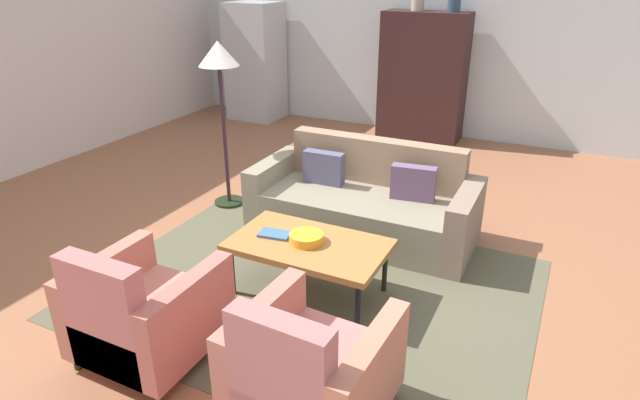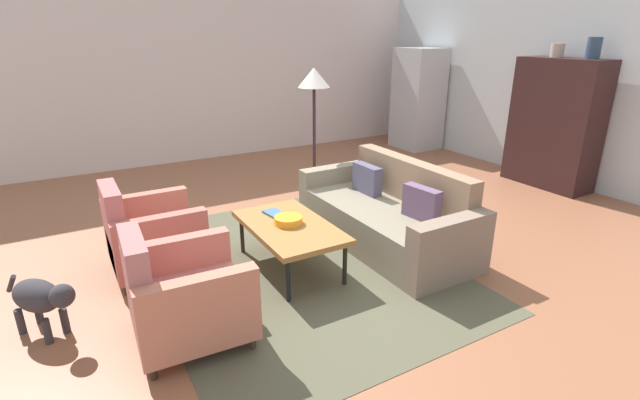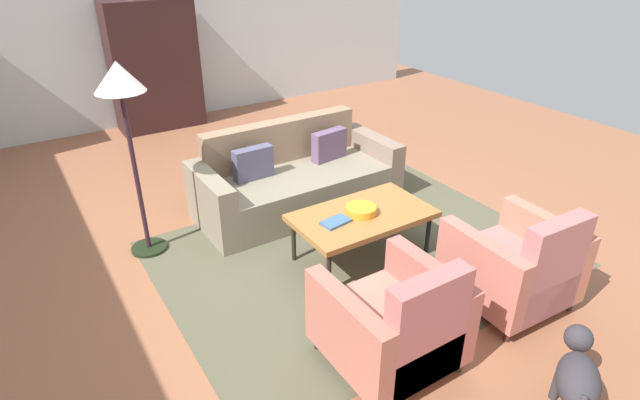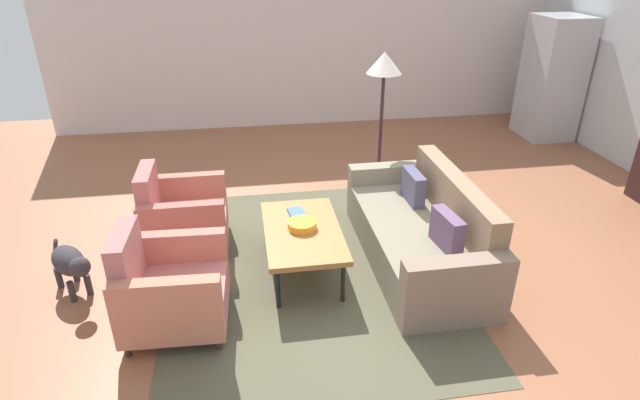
{
  "view_description": "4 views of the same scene",
  "coord_description": "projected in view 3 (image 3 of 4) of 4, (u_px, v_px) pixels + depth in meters",
  "views": [
    {
      "loc": [
        1.7,
        -3.82,
        2.4
      ],
      "look_at": [
        0.07,
        -0.49,
        0.75
      ],
      "focal_mm": 29.82,
      "sensor_mm": 36.0,
      "label": 1
    },
    {
      "loc": [
        3.63,
        -2.37,
        2.15
      ],
      "look_at": [
        -0.2,
        -0.18,
        0.53
      ],
      "focal_mm": 26.0,
      "sensor_mm": 36.0,
      "label": 2
    },
    {
      "loc": [
        -2.35,
        -3.71,
        2.6
      ],
      "look_at": [
        -0.22,
        -0.38,
        0.53
      ],
      "focal_mm": 28.88,
      "sensor_mm": 36.0,
      "label": 3
    },
    {
      "loc": [
        4.1,
        -1.13,
        2.81
      ],
      "look_at": [
        -0.23,
        -0.44,
        0.59
      ],
      "focal_mm": 28.77,
      "sensor_mm": 36.0,
      "label": 4
    }
  ],
  "objects": [
    {
      "name": "armchair_right",
      "position": [
        518.0,
        268.0,
        3.89
      ],
      "size": [
        0.84,
        0.84,
        0.88
      ],
      "rotation": [
        0.0,
        0.0,
        -0.05
      ],
      "color": "#322B19",
      "rests_on": "ground"
    },
    {
      "name": "area_rug",
      "position": [
        357.0,
        254.0,
        4.67
      ],
      "size": [
        3.4,
        2.6,
        0.01
      ],
      "primitive_type": "cube",
      "color": "brown",
      "rests_on": "ground"
    },
    {
      "name": "couch",
      "position": [
        294.0,
        180.0,
        5.39
      ],
      "size": [
        2.11,
        0.91,
        0.86
      ],
      "rotation": [
        0.0,
        0.0,
        3.15
      ],
      "color": "gray",
      "rests_on": "ground"
    },
    {
      "name": "wall_back",
      "position": [
        168.0,
        24.0,
        7.52
      ],
      "size": [
        8.8,
        0.12,
        2.8
      ],
      "primitive_type": "cube",
      "color": "silver",
      "rests_on": "ground"
    },
    {
      "name": "cabinet",
      "position": [
        154.0,
        66.0,
        7.32
      ],
      "size": [
        1.2,
        0.51,
        1.8
      ],
      "color": "#321B1B",
      "rests_on": "ground"
    },
    {
      "name": "dog",
      "position": [
        577.0,
        376.0,
        2.98
      ],
      "size": [
        0.6,
        0.48,
        0.48
      ],
      "rotation": [
        0.0,
        0.0,
        0.63
      ],
      "color": "#353237",
      "rests_on": "ground"
    },
    {
      "name": "fruit_bowl",
      "position": [
        361.0,
        210.0,
        4.4
      ],
      "size": [
        0.27,
        0.27,
        0.07
      ],
      "primitive_type": "cylinder",
      "color": "orange",
      "rests_on": "coffee_table"
    },
    {
      "name": "coffee_table",
      "position": [
        362.0,
        217.0,
        4.45
      ],
      "size": [
        1.2,
        0.7,
        0.45
      ],
      "color": "black",
      "rests_on": "ground"
    },
    {
      "name": "ground_plane",
      "position": [
        318.0,
        227.0,
        5.1
      ],
      "size": [
        10.56,
        10.56,
        0.0
      ],
      "primitive_type": "plane",
      "color": "#985D3F"
    },
    {
      "name": "floor_lamp",
      "position": [
        122.0,
        96.0,
        4.07
      ],
      "size": [
        0.4,
        0.4,
        1.72
      ],
      "color": "black",
      "rests_on": "ground"
    },
    {
      "name": "armchair_left",
      "position": [
        395.0,
        326.0,
        3.32
      ],
      "size": [
        0.8,
        0.8,
        0.88
      ],
      "rotation": [
        0.0,
        0.0,
        0.0
      ],
      "color": "#2A2621",
      "rests_on": "ground"
    },
    {
      "name": "book_stack",
      "position": [
        336.0,
        222.0,
        4.27
      ],
      "size": [
        0.26,
        0.18,
        0.02
      ],
      "color": "#3C6288",
      "rests_on": "coffee_table"
    }
  ]
}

